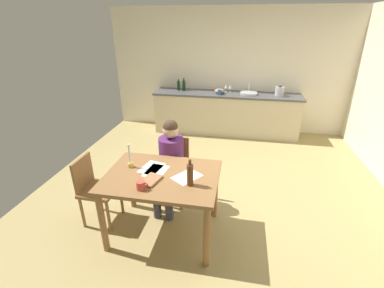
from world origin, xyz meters
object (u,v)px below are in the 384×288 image
at_px(wine_glass_near_sink, 230,87).
at_px(dining_table, 162,184).
at_px(person_seated, 170,160).
at_px(mixing_bowl, 219,91).
at_px(wine_bottle_on_table, 190,174).
at_px(bottle_oil, 179,85).
at_px(bottle_vinegar, 184,85).
at_px(teacup_on_counter, 220,92).
at_px(wine_glass_by_kettle, 226,87).
at_px(chair_side_empty, 95,187).
at_px(coffee_mug, 141,185).
at_px(sink_unit, 249,93).
at_px(chair_at_table, 174,166).
at_px(book_magazine, 151,180).
at_px(candlestick, 130,161).
at_px(stovetop_kettle, 280,91).

bearing_deg(wine_glass_near_sink, dining_table, -98.85).
height_order(person_seated, mixing_bowl, person_seated).
height_order(wine_bottle_on_table, bottle_oil, bottle_oil).
xyz_separation_m(bottle_vinegar, teacup_on_counter, (0.82, -0.24, -0.06)).
relative_size(dining_table, wine_glass_near_sink, 7.91).
bearing_deg(wine_glass_by_kettle, chair_side_empty, -111.26).
height_order(bottle_oil, bottle_vinegar, bottle_vinegar).
relative_size(coffee_mug, sink_unit, 0.35).
distance_m(chair_at_table, book_magazine, 0.87).
distance_m(candlestick, wine_glass_by_kettle, 3.44).
distance_m(coffee_mug, sink_unit, 3.73).
xyz_separation_m(book_magazine, bottle_vinegar, (-0.41, 3.50, 0.22)).
bearing_deg(sink_unit, bottle_vinegar, 176.73).
xyz_separation_m(wine_bottle_on_table, bottle_oil, (-0.94, 3.51, 0.10)).
bearing_deg(candlestick, wine_glass_near_sink, 74.39).
xyz_separation_m(bottle_vinegar, stovetop_kettle, (2.04, -0.09, -0.02)).
bearing_deg(book_magazine, stovetop_kettle, 79.50).
distance_m(wine_bottle_on_table, wine_glass_by_kettle, 3.56).
bearing_deg(sink_unit, chair_side_empty, -119.25).
bearing_deg(bottle_oil, wine_glass_by_kettle, 3.08).
relative_size(stovetop_kettle, wine_glass_near_sink, 1.43).
bearing_deg(bottle_oil, dining_table, -79.81).
bearing_deg(dining_table, coffee_mug, -112.94).
bearing_deg(chair_side_empty, dining_table, -4.13).
height_order(bottle_vinegar, teacup_on_counter, bottle_vinegar).
xyz_separation_m(wine_bottle_on_table, wine_glass_near_sink, (0.20, 3.56, 0.10)).
relative_size(dining_table, wine_bottle_on_table, 4.27).
relative_size(bottle_oil, wine_glass_by_kettle, 1.58).
bearing_deg(wine_glass_by_kettle, dining_table, -97.33).
bearing_deg(bottle_oil, person_seated, -79.08).
xyz_separation_m(stovetop_kettle, wine_glass_near_sink, (-1.02, 0.15, 0.01)).
bearing_deg(wine_glass_near_sink, wine_bottle_on_table, -93.21).
distance_m(coffee_mug, wine_glass_near_sink, 3.79).
bearing_deg(coffee_mug, book_magazine, 73.87).
height_order(dining_table, person_seated, person_seated).
distance_m(sink_unit, wine_glass_near_sink, 0.44).
relative_size(coffee_mug, book_magazine, 0.54).
distance_m(sink_unit, mixing_bowl, 0.62).
height_order(chair_side_empty, bottle_vinegar, bottle_vinegar).
relative_size(person_seated, chair_side_empty, 1.40).
bearing_deg(chair_side_empty, teacup_on_counter, 68.61).
distance_m(wine_bottle_on_table, bottle_vinegar, 3.59).
distance_m(candlestick, bottle_oil, 3.28).
bearing_deg(chair_at_table, wine_glass_by_kettle, 79.84).
distance_m(candlestick, wine_bottle_on_table, 0.77).
relative_size(wine_glass_near_sink, teacup_on_counter, 1.23).
relative_size(coffee_mug, bottle_vinegar, 0.46).
height_order(chair_at_table, chair_side_empty, chair_at_table).
bearing_deg(chair_side_empty, sink_unit, 60.75).
bearing_deg(person_seated, chair_side_empty, -149.49).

